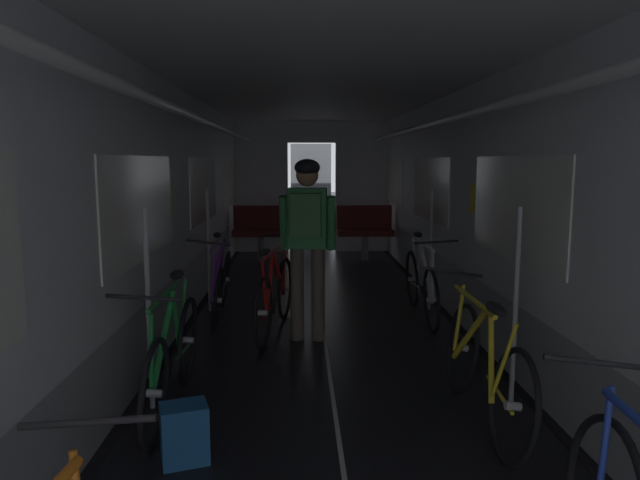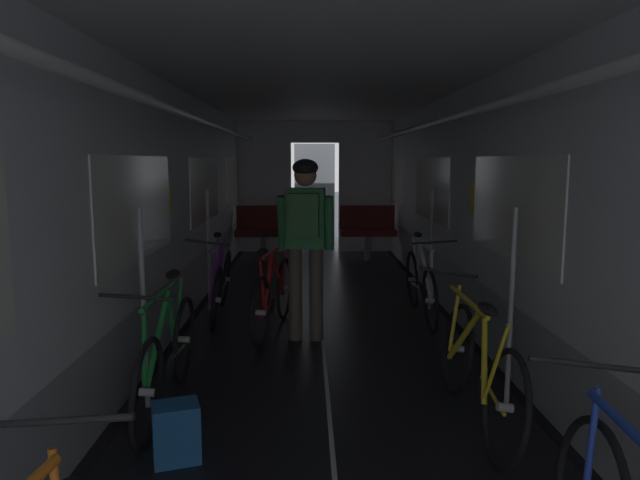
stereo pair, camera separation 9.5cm
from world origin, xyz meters
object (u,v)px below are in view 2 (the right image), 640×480
at_px(bicycle_red_in_aisle, 273,295).
at_px(bicycle_yellow, 477,367).
at_px(bench_seat_far_right, 367,227).
at_px(bicycle_purple, 221,284).
at_px(bicycle_white, 421,284).
at_px(person_cyclist_aisle, 305,230).
at_px(backpack_on_floor, 176,432).
at_px(bicycle_green, 167,355).
at_px(bench_seat_far_left, 264,228).

bearing_deg(bicycle_red_in_aisle, bicycle_yellow, -54.59).
height_order(bench_seat_far_right, bicycle_purple, same).
xyz_separation_m(bicycle_purple, bicycle_white, (2.18, -0.08, 0.00)).
bearing_deg(person_cyclist_aisle, bicycle_yellow, -57.57).
bearing_deg(bicycle_yellow, backpack_on_floor, -166.76).
relative_size(bicycle_white, bicycle_red_in_aisle, 1.01).
height_order(bicycle_green, person_cyclist_aisle, person_cyclist_aisle).
relative_size(bicycle_yellow, bicycle_green, 1.00).
height_order(bench_seat_far_left, bicycle_red_in_aisle, bench_seat_far_left).
bearing_deg(backpack_on_floor, bicycle_white, 55.90).
relative_size(bench_seat_far_left, backpack_on_floor, 2.89).
relative_size(bicycle_yellow, bicycle_white, 1.00).
bearing_deg(bicycle_yellow, bench_seat_far_right, 90.57).
xyz_separation_m(bicycle_yellow, bicycle_red_in_aisle, (-1.45, 2.04, 0.00)).
distance_m(bicycle_white, person_cyclist_aisle, 1.60).
height_order(bench_seat_far_right, person_cyclist_aisle, person_cyclist_aisle).
bearing_deg(bicycle_green, bench_seat_far_right, 71.50).
xyz_separation_m(bicycle_green, person_cyclist_aisle, (0.95, 1.51, 0.69)).
height_order(bicycle_green, backpack_on_floor, bicycle_green).
bearing_deg(bicycle_red_in_aisle, bicycle_purple, 138.47).
xyz_separation_m(bicycle_purple, bicycle_red_in_aisle, (0.60, -0.53, 0.00)).
distance_m(bicycle_yellow, bicycle_white, 2.49).
bearing_deg(bicycle_white, bicycle_purple, 177.89).
bearing_deg(person_cyclist_aisle, bicycle_white, 30.00).
bearing_deg(bicycle_yellow, person_cyclist_aisle, 122.43).
xyz_separation_m(bench_seat_far_right, bicycle_yellow, (0.06, -6.27, -0.19)).
bearing_deg(bench_seat_far_left, bicycle_white, -62.26).
distance_m(bench_seat_far_right, bicycle_green, 6.33).
bearing_deg(bicycle_yellow, bench_seat_far_left, 106.55).
bearing_deg(bench_seat_far_right, backpack_on_floor, -105.00).
bearing_deg(person_cyclist_aisle, bicycle_purple, 139.17).
relative_size(person_cyclist_aisle, bicycle_red_in_aisle, 1.03).
distance_m(bench_seat_far_right, bicycle_purple, 4.20).
bearing_deg(bicycle_white, backpack_on_floor, -124.10).
relative_size(bench_seat_far_right, bicycle_red_in_aisle, 0.59).
relative_size(bench_seat_far_right, bicycle_yellow, 0.58).
bearing_deg(bicycle_purple, bicycle_green, -90.50).
relative_size(bicycle_white, backpack_on_floor, 4.97).
height_order(bicycle_purple, bicycle_yellow, bicycle_yellow).
xyz_separation_m(bench_seat_far_left, bicycle_green, (-0.21, -6.00, -0.18)).
relative_size(person_cyclist_aisle, backpack_on_floor, 5.09).
xyz_separation_m(bicycle_purple, bicycle_green, (-0.02, -2.31, 0.00)).
relative_size(bench_seat_far_left, bicycle_purple, 0.58).
xyz_separation_m(bicycle_red_in_aisle, backpack_on_floor, (-0.41, -2.47, -0.21)).
xyz_separation_m(bench_seat_far_left, bicycle_white, (1.99, -3.78, -0.18)).
height_order(bench_seat_far_right, bicycle_red_in_aisle, bench_seat_far_right).
bearing_deg(bench_seat_far_right, bench_seat_far_left, 180.00).
bearing_deg(person_cyclist_aisle, bicycle_green, -122.15).
bearing_deg(bicycle_yellow, bicycle_white, 87.16).
bearing_deg(bench_seat_far_left, bench_seat_far_right, 0.00).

